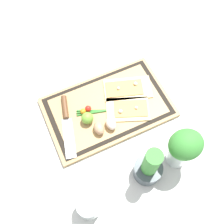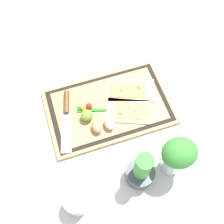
% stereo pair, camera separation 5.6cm
% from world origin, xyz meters
% --- Properties ---
extents(ground_plane, '(6.00, 6.00, 0.00)m').
position_xyz_m(ground_plane, '(0.00, 0.00, 0.00)').
color(ground_plane, silver).
extents(cutting_board, '(0.51, 0.32, 0.02)m').
position_xyz_m(cutting_board, '(0.00, 0.00, 0.01)').
color(cutting_board, tan).
rests_on(cutting_board, ground_plane).
extents(pizza_slice_near, '(0.22, 0.17, 0.02)m').
position_xyz_m(pizza_slice_near, '(-0.11, -0.04, 0.03)').
color(pizza_slice_near, beige).
rests_on(pizza_slice_near, cutting_board).
extents(pizza_slice_far, '(0.20, 0.17, 0.02)m').
position_xyz_m(pizza_slice_far, '(-0.07, 0.05, 0.03)').
color(pizza_slice_far, beige).
rests_on(pizza_slice_far, cutting_board).
extents(knife, '(0.10, 0.26, 0.02)m').
position_xyz_m(knife, '(0.17, -0.03, 0.03)').
color(knife, silver).
rests_on(knife, cutting_board).
extents(egg_brown, '(0.04, 0.06, 0.04)m').
position_xyz_m(egg_brown, '(0.08, 0.08, 0.04)').
color(egg_brown, tan).
rests_on(egg_brown, cutting_board).
extents(egg_pink, '(0.04, 0.06, 0.04)m').
position_xyz_m(egg_pink, '(0.03, 0.09, 0.04)').
color(egg_pink, beige).
rests_on(egg_pink, cutting_board).
extents(lime, '(0.05, 0.05, 0.05)m').
position_xyz_m(lime, '(0.10, 0.03, 0.05)').
color(lime, '#70A838').
rests_on(lime, cutting_board).
extents(cherry_tomato_red, '(0.03, 0.03, 0.03)m').
position_xyz_m(cherry_tomato_red, '(0.08, -0.02, 0.03)').
color(cherry_tomato_red, red).
rests_on(cherry_tomato_red, cutting_board).
extents(cherry_tomato_yellow, '(0.02, 0.02, 0.02)m').
position_xyz_m(cherry_tomato_yellow, '(0.10, -0.01, 0.03)').
color(cherry_tomato_yellow, orange).
rests_on(cherry_tomato_yellow, cutting_board).
extents(scallion_bunch, '(0.27, 0.12, 0.01)m').
position_xyz_m(scallion_bunch, '(0.00, 0.02, 0.02)').
color(scallion_bunch, '#388433').
rests_on(scallion_bunch, cutting_board).
extents(herb_pot, '(0.10, 0.10, 0.21)m').
position_xyz_m(herb_pot, '(-0.02, 0.31, 0.07)').
color(herb_pot, '#3D474C').
rests_on(herb_pot, ground_plane).
extents(sauce_jar, '(0.09, 0.09, 0.09)m').
position_xyz_m(sauce_jar, '(0.22, 0.33, 0.04)').
color(sauce_jar, silver).
rests_on(sauce_jar, ground_plane).
extents(herb_glass, '(0.12, 0.11, 0.22)m').
position_xyz_m(herb_glass, '(-0.14, 0.31, 0.13)').
color(herb_glass, silver).
rests_on(herb_glass, ground_plane).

